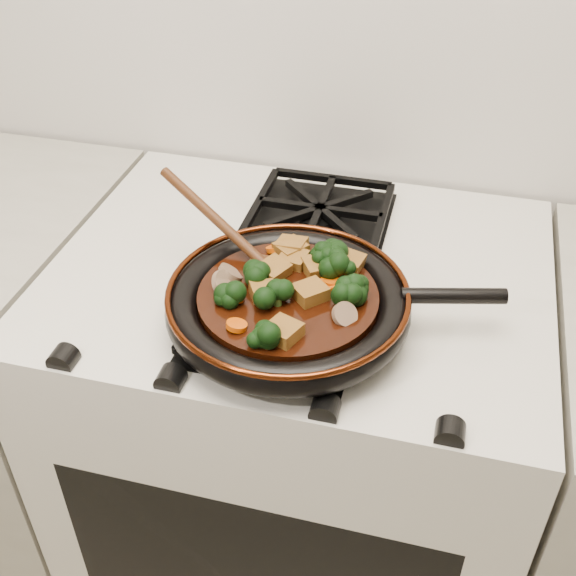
# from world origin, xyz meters

# --- Properties ---
(stove) EXTENTS (0.76, 0.60, 0.90)m
(stove) POSITION_xyz_m (0.00, 1.69, 0.45)
(stove) COLOR beige
(stove) RESTS_ON ground
(burner_grate_front) EXTENTS (0.23, 0.23, 0.03)m
(burner_grate_front) POSITION_xyz_m (0.00, 1.55, 0.91)
(burner_grate_front) COLOR black
(burner_grate_front) RESTS_ON stove
(burner_grate_back) EXTENTS (0.23, 0.23, 0.03)m
(burner_grate_back) POSITION_xyz_m (0.00, 1.83, 0.91)
(burner_grate_back) COLOR black
(burner_grate_back) RESTS_ON stove
(skillet) EXTENTS (0.45, 0.33, 0.05)m
(skillet) POSITION_xyz_m (0.02, 1.55, 0.94)
(skillet) COLOR black
(skillet) RESTS_ON burner_grate_front
(braising_sauce) EXTENTS (0.24, 0.24, 0.02)m
(braising_sauce) POSITION_xyz_m (0.02, 1.55, 0.95)
(braising_sauce) COLOR black
(braising_sauce) RESTS_ON skillet
(tofu_cube_0) EXTENTS (0.05, 0.05, 0.03)m
(tofu_cube_0) POSITION_xyz_m (0.04, 1.61, 0.97)
(tofu_cube_0) COLOR brown
(tofu_cube_0) RESTS_ON braising_sauce
(tofu_cube_1) EXTENTS (0.06, 0.06, 0.02)m
(tofu_cube_1) POSITION_xyz_m (0.05, 1.55, 0.97)
(tofu_cube_1) COLOR brown
(tofu_cube_1) RESTS_ON braising_sauce
(tofu_cube_2) EXTENTS (0.05, 0.05, 0.03)m
(tofu_cube_2) POSITION_xyz_m (-0.01, 1.59, 0.97)
(tofu_cube_2) COLOR brown
(tofu_cube_2) RESTS_ON braising_sauce
(tofu_cube_3) EXTENTS (0.05, 0.05, 0.02)m
(tofu_cube_3) POSITION_xyz_m (0.03, 1.47, 0.97)
(tofu_cube_3) COLOR brown
(tofu_cube_3) RESTS_ON braising_sauce
(tofu_cube_4) EXTENTS (0.06, 0.06, 0.02)m
(tofu_cube_4) POSITION_xyz_m (-0.00, 1.64, 0.97)
(tofu_cube_4) COLOR brown
(tofu_cube_4) RESTS_ON braising_sauce
(tofu_cube_5) EXTENTS (0.04, 0.04, 0.02)m
(tofu_cube_5) POSITION_xyz_m (0.01, 1.62, 0.97)
(tofu_cube_5) COLOR brown
(tofu_cube_5) RESTS_ON braising_sauce
(tofu_cube_6) EXTENTS (0.05, 0.05, 0.03)m
(tofu_cube_6) POSITION_xyz_m (0.08, 1.63, 0.97)
(tofu_cube_6) COLOR brown
(tofu_cube_6) RESTS_ON braising_sauce
(tofu_cube_7) EXTENTS (0.05, 0.04, 0.03)m
(tofu_cube_7) POSITION_xyz_m (-0.00, 1.65, 0.97)
(tofu_cube_7) COLOR brown
(tofu_cube_7) RESTS_ON braising_sauce
(tofu_cube_8) EXTENTS (0.05, 0.05, 0.02)m
(tofu_cube_8) POSITION_xyz_m (-0.01, 1.54, 0.97)
(tofu_cube_8) COLOR brown
(tofu_cube_8) RESTS_ON braising_sauce
(broccoli_floret_0) EXTENTS (0.07, 0.08, 0.07)m
(broccoli_floret_0) POSITION_xyz_m (-0.04, 1.57, 0.97)
(broccoli_floret_0) COLOR black
(broccoli_floret_0) RESTS_ON braising_sauce
(broccoli_floret_1) EXTENTS (0.08, 0.08, 0.05)m
(broccoli_floret_1) POSITION_xyz_m (-0.06, 1.51, 0.97)
(broccoli_floret_1) COLOR black
(broccoli_floret_1) RESTS_ON braising_sauce
(broccoli_floret_2) EXTENTS (0.09, 0.08, 0.06)m
(broccoli_floret_2) POSITION_xyz_m (0.01, 1.53, 0.97)
(broccoli_floret_2) COLOR black
(broccoli_floret_2) RESTS_ON braising_sauce
(broccoli_floret_3) EXTENTS (0.06, 0.06, 0.06)m
(broccoli_floret_3) POSITION_xyz_m (0.06, 1.62, 0.97)
(broccoli_floret_3) COLOR black
(broccoli_floret_3) RESTS_ON braising_sauce
(broccoli_floret_4) EXTENTS (0.08, 0.09, 0.07)m
(broccoli_floret_4) POSITION_xyz_m (0.10, 1.57, 0.97)
(broccoli_floret_4) COLOR black
(broccoli_floret_4) RESTS_ON braising_sauce
(broccoli_floret_5) EXTENTS (0.09, 0.08, 0.07)m
(broccoli_floret_5) POSITION_xyz_m (0.05, 1.65, 0.97)
(broccoli_floret_5) COLOR black
(broccoli_floret_5) RESTS_ON braising_sauce
(broccoli_floret_6) EXTENTS (0.09, 0.09, 0.06)m
(broccoli_floret_6) POSITION_xyz_m (0.10, 1.56, 0.97)
(broccoli_floret_6) COLOR black
(broccoli_floret_6) RESTS_ON braising_sauce
(broccoli_floret_7) EXTENTS (0.07, 0.08, 0.07)m
(broccoli_floret_7) POSITION_xyz_m (0.08, 1.61, 0.97)
(broccoli_floret_7) COLOR black
(broccoli_floret_7) RESTS_ON braising_sauce
(broccoli_floret_8) EXTENTS (0.08, 0.09, 0.06)m
(broccoli_floret_8) POSITION_xyz_m (0.01, 1.45, 0.97)
(broccoli_floret_8) COLOR black
(broccoli_floret_8) RESTS_ON braising_sauce
(broccoli_floret_9) EXTENTS (0.07, 0.07, 0.06)m
(broccoli_floret_9) POSITION_xyz_m (0.05, 1.63, 0.97)
(broccoli_floret_9) COLOR black
(broccoli_floret_9) RESTS_ON braising_sauce
(carrot_coin_0) EXTENTS (0.03, 0.03, 0.02)m
(carrot_coin_0) POSITION_xyz_m (-0.03, 1.47, 0.96)
(carrot_coin_0) COLOR #C74805
(carrot_coin_0) RESTS_ON braising_sauce
(carrot_coin_1) EXTENTS (0.03, 0.03, 0.02)m
(carrot_coin_1) POSITION_xyz_m (-0.02, 1.64, 0.96)
(carrot_coin_1) COLOR #C74805
(carrot_coin_1) RESTS_ON braising_sauce
(carrot_coin_2) EXTENTS (0.03, 0.03, 0.02)m
(carrot_coin_2) POSITION_xyz_m (0.07, 1.62, 0.96)
(carrot_coin_2) COLOR #C74805
(carrot_coin_2) RESTS_ON braising_sauce
(carrot_coin_3) EXTENTS (0.03, 0.03, 0.02)m
(carrot_coin_3) POSITION_xyz_m (-0.05, 1.52, 0.96)
(carrot_coin_3) COLOR #C74805
(carrot_coin_3) RESTS_ON braising_sauce
(carrot_coin_4) EXTENTS (0.03, 0.03, 0.02)m
(carrot_coin_4) POSITION_xyz_m (0.08, 1.58, 0.96)
(carrot_coin_4) COLOR #C74805
(carrot_coin_4) RESTS_ON braising_sauce
(carrot_coin_5) EXTENTS (0.03, 0.03, 0.02)m
(carrot_coin_5) POSITION_xyz_m (0.07, 1.58, 0.96)
(carrot_coin_5) COLOR #C74805
(carrot_coin_5) RESTS_ON braising_sauce
(mushroom_slice_0) EXTENTS (0.05, 0.05, 0.03)m
(mushroom_slice_0) POSITION_xyz_m (0.10, 1.52, 0.97)
(mushroom_slice_0) COLOR #7F6249
(mushroom_slice_0) RESTS_ON braising_sauce
(mushroom_slice_1) EXTENTS (0.05, 0.05, 0.03)m
(mushroom_slice_1) POSITION_xyz_m (-0.07, 1.57, 0.97)
(mushroom_slice_1) COLOR #7F6249
(mushroom_slice_1) RESTS_ON braising_sauce
(mushroom_slice_2) EXTENTS (0.03, 0.03, 0.03)m
(mushroom_slice_2) POSITION_xyz_m (-0.07, 1.54, 0.97)
(mushroom_slice_2) COLOR #7F6249
(mushroom_slice_2) RESTS_ON braising_sauce
(mushroom_slice_3) EXTENTS (0.04, 0.04, 0.04)m
(mushroom_slice_3) POSITION_xyz_m (-0.07, 1.54, 0.97)
(mushroom_slice_3) COLOR #7F6249
(mushroom_slice_3) RESTS_ON braising_sauce
(wooden_spoon) EXTENTS (0.14, 0.09, 0.22)m
(wooden_spoon) POSITION_xyz_m (-0.08, 1.63, 0.98)
(wooden_spoon) COLOR #42210E
(wooden_spoon) RESTS_ON braising_sauce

